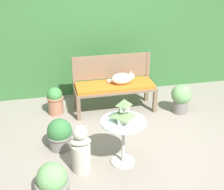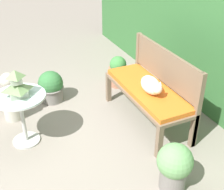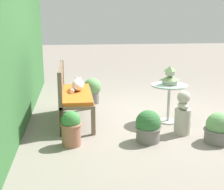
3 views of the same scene
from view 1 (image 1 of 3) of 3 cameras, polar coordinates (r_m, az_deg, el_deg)
name	(u,v)px [view 1 (image 1 of 3)]	position (r m, az deg, el deg)	size (l,w,h in m)	color
ground	(136,149)	(4.43, 4.39, -9.76)	(30.00, 30.00, 0.00)	gray
foliage_hedge_back	(102,26)	(6.08, -1.79, 12.45)	(6.40, 0.76, 2.39)	#336633
garden_bench	(115,88)	(5.24, 0.50, 1.34)	(1.35, 0.50, 0.48)	brown
bench_backrest	(112,70)	(5.36, -0.06, 4.67)	(1.35, 0.06, 0.92)	brown
cat	(122,79)	(5.18, 1.87, 3.02)	(0.44, 0.24, 0.22)	silver
patio_table	(123,131)	(3.90, 2.11, -6.52)	(0.57, 0.57, 0.61)	#B7B7B2
pagoda_birdhouse	(124,112)	(3.77, 2.17, -3.10)	(0.25, 0.25, 0.30)	#B2BCA8
garden_bust	(81,151)	(3.89, -5.69, -10.10)	(0.27, 0.23, 0.64)	#B7B2A3
potted_plant_hedge_corner	(60,134)	(4.39, -9.51, -7.10)	(0.35, 0.35, 0.44)	slate
potted_plant_patio_mid	(181,98)	(5.35, 12.53, -0.48)	(0.34, 0.34, 0.50)	slate
potted_plant_path_edge	(52,182)	(3.65, -10.85, -15.30)	(0.40, 0.40, 0.42)	slate
potted_plant_table_near	(55,100)	(5.28, -10.35, -0.96)	(0.28, 0.28, 0.47)	#9E664C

